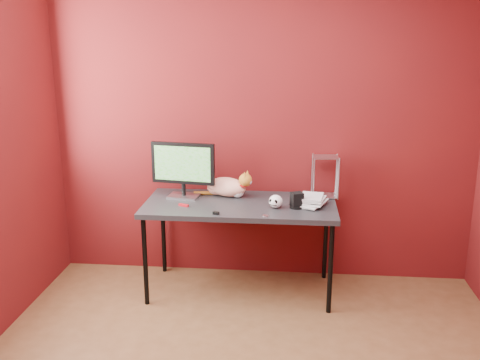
# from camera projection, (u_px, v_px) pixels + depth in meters

# --- Properties ---
(room) EXTENTS (3.52, 3.52, 2.61)m
(room) POSITION_uv_depth(u_px,v_px,m) (244.00, 155.00, 2.68)
(room) COLOR brown
(room) RESTS_ON ground
(desk) EXTENTS (1.50, 0.70, 0.75)m
(desk) POSITION_uv_depth(u_px,v_px,m) (240.00, 209.00, 4.21)
(desk) COLOR black
(desk) RESTS_ON ground
(monitor) EXTENTS (0.52, 0.20, 0.45)m
(monitor) POSITION_uv_depth(u_px,v_px,m) (183.00, 167.00, 4.28)
(monitor) COLOR #ADADB2
(monitor) RESTS_ON desk
(cat) EXTENTS (0.49, 0.28, 0.23)m
(cat) POSITION_uv_depth(u_px,v_px,m) (227.00, 187.00, 4.36)
(cat) COLOR orange
(cat) RESTS_ON desk
(skull_mug) EXTENTS (0.11, 0.11, 0.10)m
(skull_mug) POSITION_uv_depth(u_px,v_px,m) (276.00, 201.00, 4.06)
(skull_mug) COLOR white
(skull_mug) RESTS_ON desk
(speaker) EXTENTS (0.11, 0.11, 0.12)m
(speaker) POSITION_uv_depth(u_px,v_px,m) (297.00, 201.00, 4.07)
(speaker) COLOR black
(speaker) RESTS_ON desk
(book_stack) EXTENTS (0.25, 0.28, 0.90)m
(book_stack) POSITION_uv_depth(u_px,v_px,m) (304.00, 148.00, 4.05)
(book_stack) COLOR beige
(book_stack) RESTS_ON desk
(wire_rack) EXTENTS (0.21, 0.17, 0.34)m
(wire_rack) POSITION_uv_depth(u_px,v_px,m) (325.00, 176.00, 4.32)
(wire_rack) COLOR #ADADB2
(wire_rack) RESTS_ON desk
(pocket_knife) EXTENTS (0.08, 0.05, 0.02)m
(pocket_knife) POSITION_uv_depth(u_px,v_px,m) (184.00, 205.00, 4.12)
(pocket_knife) COLOR #A90D15
(pocket_knife) RESTS_ON desk
(black_gadget) EXTENTS (0.05, 0.04, 0.02)m
(black_gadget) POSITION_uv_depth(u_px,v_px,m) (216.00, 213.00, 3.93)
(black_gadget) COLOR black
(black_gadget) RESTS_ON desk
(washer) EXTENTS (0.05, 0.05, 0.00)m
(washer) POSITION_uv_depth(u_px,v_px,m) (266.00, 216.00, 3.90)
(washer) COLOR #ADADB2
(washer) RESTS_ON desk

